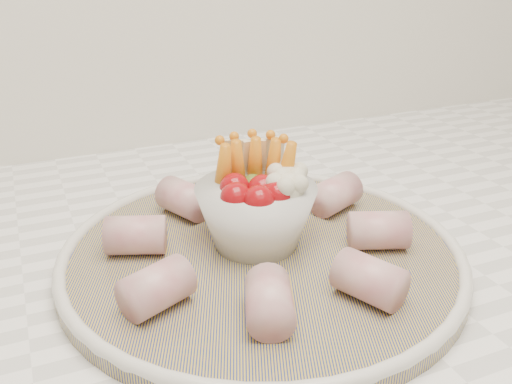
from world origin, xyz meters
name	(u,v)px	position (x,y,z in m)	size (l,w,h in m)	color
serving_platter	(262,253)	(0.04, 1.38, 0.93)	(0.50, 0.50, 0.02)	navy
veggie_bowl	(257,206)	(0.05, 1.39, 0.97)	(0.12, 0.12, 0.10)	silver
cured_meat_rolls	(261,232)	(0.04, 1.38, 0.95)	(0.29, 0.29, 0.04)	#B3525F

